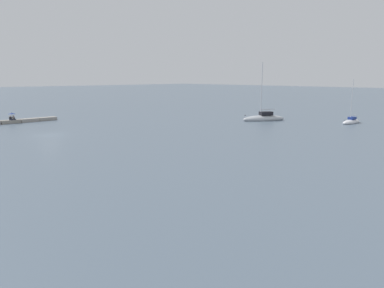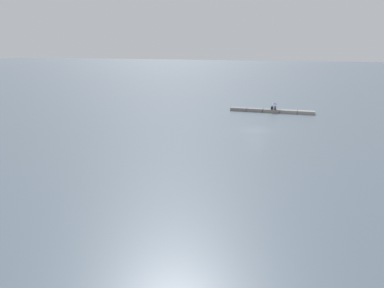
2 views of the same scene
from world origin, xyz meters
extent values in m
plane|color=slate|center=(0.00, 0.00, 0.00)|extent=(500.00, 500.00, 0.00)
cube|color=gray|center=(-6.28, -17.03, 0.29)|extent=(3.04, 1.45, 0.59)
cube|color=gray|center=(-3.14, -17.03, 0.29)|extent=(3.04, 1.45, 0.59)
cube|color=gray|center=(0.00, -17.03, 0.29)|extent=(3.04, 1.45, 0.59)
cube|color=gray|center=(3.14, -17.03, 0.29)|extent=(3.04, 1.45, 0.59)
cube|color=gray|center=(6.28, -17.03, 0.29)|extent=(3.04, 1.45, 0.59)
cube|color=#1E2333|center=(-0.62, -16.85, 0.67)|extent=(0.38, 0.44, 0.16)
cube|color=gray|center=(-0.61, -17.13, 0.85)|extent=(0.41, 0.24, 0.52)
sphere|color=tan|center=(-0.61, -17.13, 1.21)|extent=(0.22, 0.22, 0.22)
cube|color=#1E2333|center=(-0.06, -16.64, 0.67)|extent=(0.38, 0.44, 0.16)
cube|color=#232328|center=(-0.05, -16.92, 0.85)|extent=(0.41, 0.24, 0.52)
sphere|color=tan|center=(-0.05, -16.92, 1.21)|extent=(0.22, 0.22, 0.22)
cylinder|color=black|center=(-0.33, -16.95, 1.11)|extent=(0.02, 0.02, 1.05)
cone|color=navy|center=(-0.33, -16.95, 1.70)|extent=(1.21, 1.21, 0.21)
sphere|color=black|center=(-0.33, -16.95, 1.83)|extent=(0.05, 0.05, 0.05)
camera|label=1|loc=(17.80, 47.36, 7.84)|focal=32.68mm
camera|label=2|loc=(-9.72, 58.82, 12.56)|focal=37.96mm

